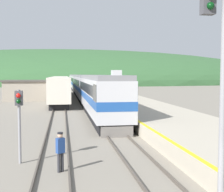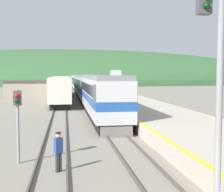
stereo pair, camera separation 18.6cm
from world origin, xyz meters
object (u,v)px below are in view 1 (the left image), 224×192
(express_train_lead_car, at_px, (100,94))
(carriage_fourth, at_px, (75,81))
(carriage_second, at_px, (85,86))
(track_worker, at_px, (60,149))
(carriage_third, at_px, (78,83))
(siding_train, at_px, (60,88))
(signal_post_siding, at_px, (19,111))

(express_train_lead_car, distance_m, carriage_fourth, 68.66)
(carriage_second, xyz_separation_m, track_worker, (-3.82, -39.83, -1.30))
(carriage_third, height_order, carriage_fourth, same)
(carriage_fourth, bearing_deg, track_worker, -92.55)
(carriage_third, xyz_separation_m, track_worker, (-3.82, -62.86, -1.30))
(carriage_third, bearing_deg, carriage_fourth, 90.00)
(carriage_second, distance_m, siding_train, 4.42)
(carriage_fourth, relative_size, siding_train, 0.62)
(signal_post_siding, relative_size, track_worker, 2.01)
(siding_train, height_order, track_worker, siding_train)
(carriage_fourth, bearing_deg, carriage_second, -90.00)
(carriage_third, distance_m, siding_train, 22.00)
(carriage_third, height_order, siding_train, carriage_third)
(carriage_second, relative_size, siding_train, 0.62)
(track_worker, bearing_deg, siding_train, 90.49)
(signal_post_siding, bearing_deg, siding_train, 87.66)
(express_train_lead_car, height_order, carriage_second, express_train_lead_car)
(track_worker, bearing_deg, signal_post_siding, 139.88)
(signal_post_siding, xyz_separation_m, track_worker, (1.97, -1.66, -1.57))
(carriage_third, relative_size, siding_train, 0.62)
(express_train_lead_car, bearing_deg, carriage_third, 90.00)
(carriage_second, relative_size, carriage_fourth, 1.00)
(carriage_second, xyz_separation_m, signal_post_siding, (-5.79, -38.17, 0.27))
(siding_train, bearing_deg, express_train_lead_car, -80.15)
(express_train_lead_car, distance_m, carriage_third, 45.63)
(carriage_fourth, xyz_separation_m, signal_post_siding, (-5.79, -84.23, 0.27))
(carriage_second, distance_m, signal_post_siding, 38.61)
(carriage_second, height_order, carriage_fourth, same)
(carriage_second, bearing_deg, signal_post_siding, -98.63)
(express_train_lead_car, xyz_separation_m, carriage_third, (0.00, 45.63, -0.01))
(carriage_fourth, height_order, track_worker, carriage_fourth)
(express_train_lead_car, height_order, carriage_fourth, express_train_lead_car)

